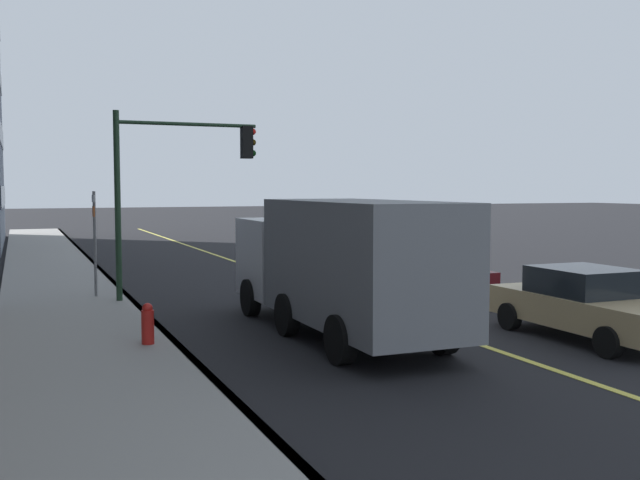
# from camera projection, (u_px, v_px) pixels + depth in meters

# --- Properties ---
(ground) EXTENTS (200.00, 200.00, 0.00)m
(ground) POSITION_uv_depth(u_px,v_px,m) (384.00, 312.00, 18.41)
(ground) COLOR black
(sidewalk_slab) EXTENTS (80.00, 3.36, 0.15)m
(sidewalk_slab) POSITION_uv_depth(u_px,v_px,m) (80.00, 331.00, 15.61)
(sidewalk_slab) COLOR gray
(sidewalk_slab) RESTS_ON ground
(curb_edge) EXTENTS (80.00, 0.16, 0.15)m
(curb_edge) POSITION_uv_depth(u_px,v_px,m) (155.00, 326.00, 16.22)
(curb_edge) COLOR slate
(curb_edge) RESTS_ON ground
(lane_stripe_center) EXTENTS (80.00, 0.16, 0.01)m
(lane_stripe_center) POSITION_uv_depth(u_px,v_px,m) (384.00, 312.00, 18.40)
(lane_stripe_center) COLOR #D8CC4C
(lane_stripe_center) RESTS_ON ground
(car_tan) EXTENTS (4.43, 1.99, 1.47)m
(car_tan) POSITION_uv_depth(u_px,v_px,m) (588.00, 304.00, 15.13)
(car_tan) COLOR tan
(car_tan) RESTS_ON ground
(car_maroon) EXTENTS (4.73, 2.10, 1.38)m
(car_maroon) POSITION_uv_depth(u_px,v_px,m) (421.00, 271.00, 20.97)
(car_maroon) COLOR #591116
(car_maroon) RESTS_ON ground
(truck_gray) EXTENTS (7.86, 2.40, 2.88)m
(truck_gray) POSITION_uv_depth(u_px,v_px,m) (341.00, 262.00, 15.44)
(truck_gray) COLOR silver
(truck_gray) RESTS_ON ground
(traffic_light_mast) EXTENTS (0.28, 3.89, 5.15)m
(traffic_light_mast) POSITION_uv_depth(u_px,v_px,m) (176.00, 172.00, 19.72)
(traffic_light_mast) COLOR #1E3823
(traffic_light_mast) RESTS_ON ground
(street_sign_post) EXTENTS (0.60, 0.08, 3.04)m
(street_sign_post) POSITION_uv_depth(u_px,v_px,m) (95.00, 237.00, 20.00)
(street_sign_post) COLOR slate
(street_sign_post) RESTS_ON ground
(fire_hydrant) EXTENTS (0.24, 0.24, 0.94)m
(fire_hydrant) POSITION_uv_depth(u_px,v_px,m) (148.00, 328.00, 13.98)
(fire_hydrant) COLOR red
(fire_hydrant) RESTS_ON ground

